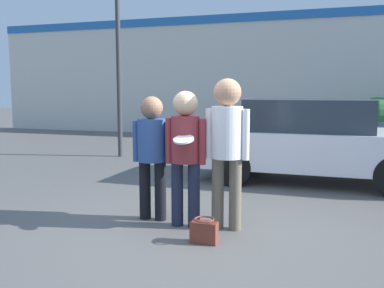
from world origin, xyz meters
name	(u,v)px	position (x,y,z in m)	size (l,w,h in m)	color
ground_plane	(193,229)	(0.00, 0.00, 0.00)	(56.00, 56.00, 0.00)	#5B5956
storefront_building	(289,74)	(0.00, 10.73, 2.24)	(24.00, 0.22, 4.42)	silver
person_left	(152,147)	(-0.64, 0.22, 0.97)	(0.55, 0.38, 1.62)	black
person_middle_with_frisbee	(185,147)	(-0.13, 0.08, 1.01)	(0.52, 0.54, 1.69)	#1E2338
person_right	(227,138)	(0.38, 0.15, 1.12)	(0.55, 0.38, 1.84)	#665B4C
parked_car_near	(312,140)	(1.21, 3.35, 0.77)	(4.26, 1.90, 1.53)	silver
street_lamp	(129,21)	(-3.29, 4.91, 3.37)	(1.57, 0.35, 5.39)	#38383D
shrub	(377,120)	(2.89, 9.80, 0.74)	(1.48, 1.48, 1.48)	#387A3D
handbag	(204,231)	(0.27, -0.42, 0.14)	(0.30, 0.23, 0.28)	brown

